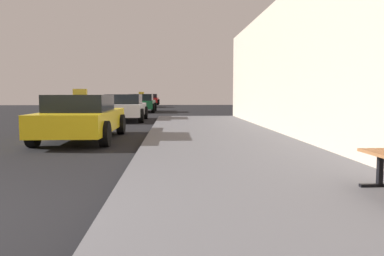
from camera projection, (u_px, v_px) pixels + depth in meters
The scene contains 6 objects.
sidewalk at pixel (309, 224), 3.53m from camera, with size 4.00×32.00×0.15m, color #5B5B60.
car_yellow at pixel (82, 117), 10.43m from camera, with size 1.95×4.42×1.43m.
car_white at pixel (125, 107), 17.91m from camera, with size 1.99×4.13×1.27m.
car_green at pixel (142, 103), 26.62m from camera, with size 1.98×4.32×1.43m.
car_silver at pixel (140, 100), 36.12m from camera, with size 2.01×4.03×1.27m.
car_red at pixel (150, 99), 43.63m from camera, with size 2.04×4.07×1.27m.
Camera 1 is at (2.72, -3.37, 1.30)m, focal length 34.99 mm.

